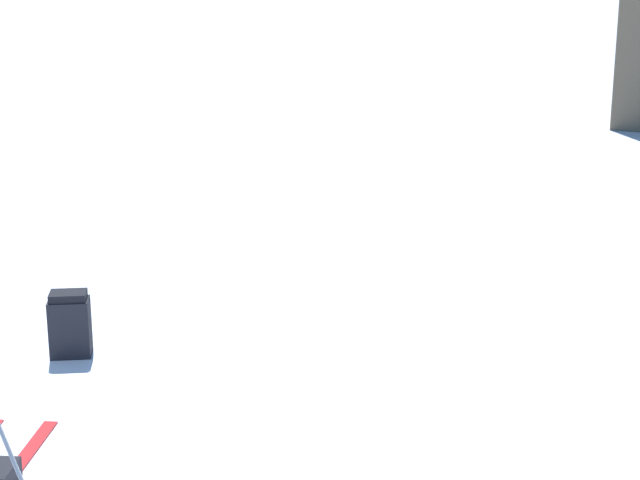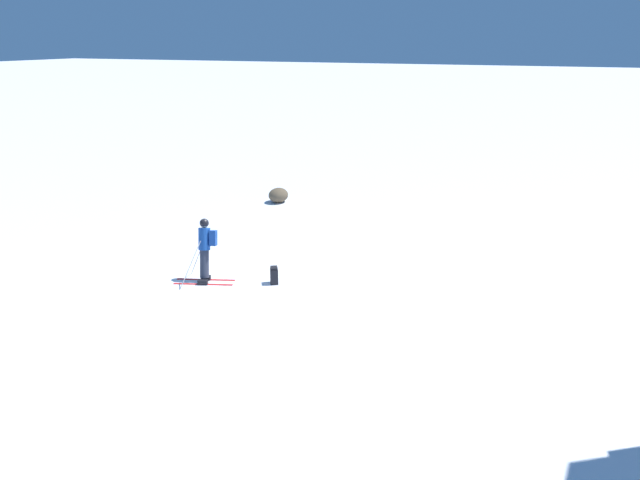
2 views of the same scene
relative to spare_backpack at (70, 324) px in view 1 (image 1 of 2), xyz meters
The scene contains 1 object.
spare_backpack is the anchor object (origin of this frame).
Camera 1 is at (5.51, -4.23, 3.01)m, focal length 60.00 mm.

